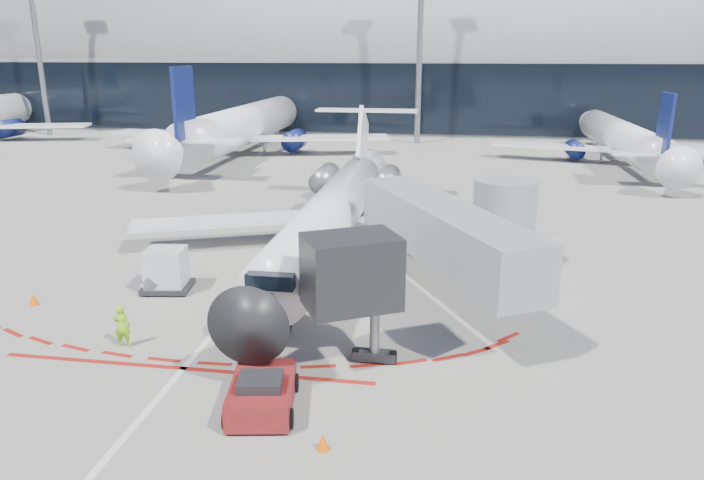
% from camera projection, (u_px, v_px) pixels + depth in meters
% --- Properties ---
extents(ground, '(260.00, 260.00, 0.00)m').
position_uv_depth(ground, '(272.00, 265.00, 33.51)').
color(ground, slate).
rests_on(ground, ground).
extents(apron_centerline, '(0.25, 40.00, 0.01)m').
position_uv_depth(apron_centerline, '(281.00, 254.00, 35.40)').
color(apron_centerline, silver).
rests_on(apron_centerline, ground).
extents(apron_stop_bar, '(14.00, 0.25, 0.01)m').
position_uv_depth(apron_stop_bar, '(183.00, 368.00, 22.64)').
color(apron_stop_bar, maroon).
rests_on(apron_stop_bar, ground).
extents(terminal_building, '(150.00, 24.15, 24.00)m').
position_uv_depth(terminal_building, '(391.00, 69.00, 92.49)').
color(terminal_building, gray).
rests_on(terminal_building, ground).
extents(jet_bridge, '(10.03, 15.20, 4.90)m').
position_uv_depth(jet_bridge, '(460.00, 235.00, 28.33)').
color(jet_bridge, '#93959B').
rests_on(jet_bridge, ground).
extents(light_mast_west, '(0.70, 0.70, 25.00)m').
position_uv_depth(light_mast_west, '(37.00, 39.00, 81.99)').
color(light_mast_west, gray).
rests_on(light_mast_west, ground).
extents(light_mast_centre, '(0.70, 0.70, 25.00)m').
position_uv_depth(light_mast_centre, '(420.00, 38.00, 74.55)').
color(light_mast_centre, gray).
rests_on(light_mast_centre, ground).
extents(regional_jet, '(23.98, 29.57, 7.41)m').
position_uv_depth(regional_jet, '(335.00, 210.00, 35.01)').
color(regional_jet, white).
rests_on(regional_jet, ground).
extents(pushback_tug, '(2.55, 5.07, 1.29)m').
position_uv_depth(pushback_tug, '(262.00, 393.00, 19.92)').
color(pushback_tug, '#5A160C').
rests_on(pushback_tug, ground).
extents(ramp_worker, '(0.70, 0.54, 1.71)m').
position_uv_depth(ramp_worker, '(122.00, 326.00, 24.10)').
color(ramp_worker, '#88D616').
rests_on(ramp_worker, ground).
extents(uld_container, '(2.44, 2.16, 2.07)m').
position_uv_depth(uld_container, '(166.00, 270.00, 29.73)').
color(uld_container, black).
rests_on(uld_container, ground).
extents(safety_cone_left, '(0.41, 0.41, 0.57)m').
position_uv_depth(safety_cone_left, '(33.00, 299.00, 28.19)').
color(safety_cone_left, '#F45C05').
rests_on(safety_cone_left, ground).
extents(safety_cone_right, '(0.38, 0.38, 0.53)m').
position_uv_depth(safety_cone_right, '(323.00, 442.00, 17.95)').
color(safety_cone_right, '#F45C05').
rests_on(safety_cone_right, ground).
extents(bg_airliner_1, '(37.77, 40.00, 12.22)m').
position_uv_depth(bg_airliner_1, '(244.00, 97.00, 69.17)').
color(bg_airliner_1, white).
rests_on(bg_airliner_1, ground).
extents(bg_airliner_2, '(30.06, 31.83, 9.73)m').
position_uv_depth(bg_airliner_2, '(624.00, 114.00, 63.47)').
color(bg_airliner_2, white).
rests_on(bg_airliner_2, ground).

